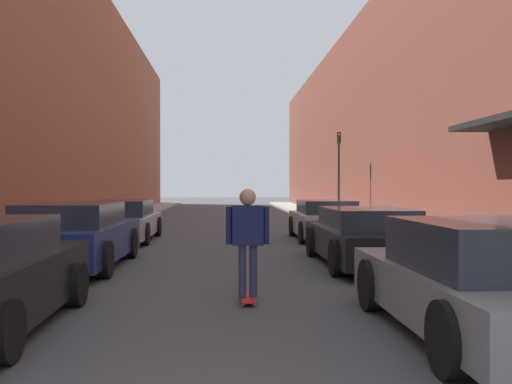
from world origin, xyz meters
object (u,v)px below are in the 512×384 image
Objects in this scene: parked_car_left_2 at (123,221)px; parked_car_right_0 at (482,281)px; parked_car_right_1 at (365,237)px; parked_car_left_1 at (74,236)px; skateboarder at (248,233)px; traffic_light at (339,167)px; parked_car_right_2 at (325,220)px.

parked_car_right_0 reaches higher than parked_car_left_2.
parked_car_right_1 is at bearing 89.08° from parked_car_right_0.
skateboarder reaches higher than parked_car_left_1.
traffic_light is at bearing 73.89° from skateboarder.
parked_car_left_2 is 1.14× the size of parked_car_right_2.
parked_car_left_1 is 1.01× the size of parked_car_left_2.
parked_car_left_1 reaches higher than parked_car_right_2.
parked_car_left_1 is 1.14× the size of parked_car_right_2.
parked_car_left_1 is 0.97× the size of parked_car_right_1.
skateboarder reaches higher than parked_car_left_2.
parked_car_left_2 reaches higher than parked_car_right_2.
parked_car_right_2 is at bearing 42.30° from parked_car_left_1.
traffic_light reaches higher than skateboarder.
parked_car_left_1 is at bearing -137.70° from parked_car_right_2.
skateboarder is at bearing -125.52° from parked_car_right_1.
traffic_light reaches higher than parked_car_left_2.
parked_car_right_2 is at bearing 88.79° from parked_car_right_0.
parked_car_right_1 is at bearing 0.31° from parked_car_left_1.
parked_car_left_2 is 9.80m from skateboarder.
skateboarder reaches higher than parked_car_right_2.
parked_car_left_2 is at bearing 179.80° from parked_car_right_2.
parked_car_left_2 is at bearing 110.28° from skateboarder.
parked_car_left_1 is 4.95m from skateboarder.
parked_car_right_2 is 9.57m from skateboarder.
parked_car_right_1 is at bearing -98.63° from traffic_light.
parked_car_left_2 is at bearing 90.05° from parked_car_left_1.
parked_car_right_2 is 2.48× the size of skateboarder.
skateboarder is (3.39, -3.59, 0.35)m from parked_car_left_1.
skateboarder is at bearing 140.92° from parked_car_right_0.
skateboarder is (3.39, -9.19, 0.40)m from parked_car_left_2.
parked_car_right_2 is 6.17m from traffic_light.
parked_car_right_0 is 11.20m from parked_car_right_2.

